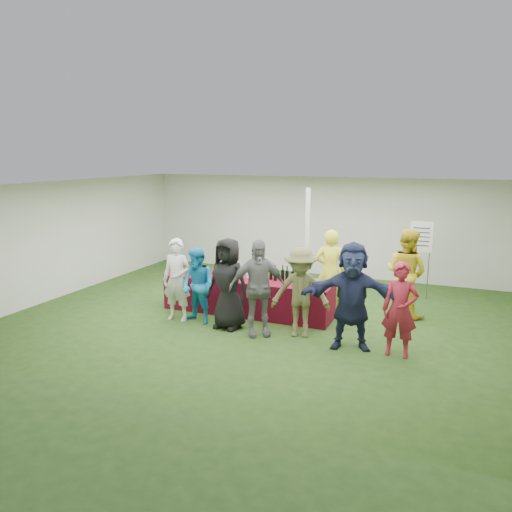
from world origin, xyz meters
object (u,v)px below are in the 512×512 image
at_px(customer_4, 301,292).
at_px(staff_back, 406,273).
at_px(dump_bucket, 315,284).
at_px(customer_0, 177,280).
at_px(customer_1, 198,286).
at_px(customer_5, 352,296).
at_px(customer_3, 258,288).
at_px(customer_2, 228,284).
at_px(serving_table, 247,296).
at_px(staff_pourer, 330,271).
at_px(wine_list_sign, 421,243).
at_px(customer_6, 400,310).

bearing_deg(customer_4, staff_back, 38.30).
xyz_separation_m(dump_bucket, customer_0, (-2.66, -0.71, -0.01)).
bearing_deg(customer_1, customer_5, 10.50).
distance_m(customer_3, customer_5, 1.73).
bearing_deg(customer_5, dump_bucket, 123.78).
relative_size(staff_back, customer_2, 1.03).
bearing_deg(customer_2, serving_table, 98.39).
xyz_separation_m(customer_1, customer_3, (1.35, -0.18, 0.15)).
relative_size(dump_bucket, customer_1, 0.16).
bearing_deg(customer_1, customer_4, 15.08).
bearing_deg(serving_table, customer_2, -88.98).
relative_size(customer_0, customer_3, 0.92).
height_order(staff_back, customer_0, staff_back).
xyz_separation_m(serving_table, customer_3, (0.69, -1.10, 0.53)).
bearing_deg(customer_2, dump_bucket, 33.27).
bearing_deg(staff_pourer, serving_table, 18.47).
bearing_deg(customer_1, customer_3, 5.57).
relative_size(customer_1, customer_3, 0.84).
xyz_separation_m(wine_list_sign, customer_4, (-1.78, -3.42, -0.48)).
xyz_separation_m(customer_1, customer_5, (3.07, -0.14, 0.17)).
xyz_separation_m(customer_3, customer_5, (1.73, 0.04, 0.03)).
bearing_deg(customer_3, customer_0, 142.49).
bearing_deg(staff_pourer, customer_1, 29.45).
height_order(dump_bucket, customer_6, customer_6).
xyz_separation_m(serving_table, dump_bucket, (1.53, -0.22, 0.46)).
xyz_separation_m(serving_table, staff_pourer, (1.57, 0.77, 0.51)).
distance_m(staff_pourer, customer_1, 2.80).
distance_m(staff_pourer, staff_back, 1.54).
xyz_separation_m(dump_bucket, customer_2, (-1.51, -0.73, 0.04)).
bearing_deg(wine_list_sign, customer_5, -102.46).
relative_size(customer_1, customer_4, 0.91).
bearing_deg(customer_2, customer_0, -173.94).
relative_size(staff_back, customer_0, 1.09).
height_order(staff_pourer, customer_3, customer_3).
height_order(staff_pourer, customer_1, staff_pourer).
height_order(wine_list_sign, customer_3, customer_3).
relative_size(customer_0, customer_1, 1.10).
bearing_deg(staff_back, dump_bucket, 64.65).
bearing_deg(customer_0, customer_4, -1.34).
relative_size(customer_2, customer_4, 1.06).
relative_size(dump_bucket, wine_list_sign, 0.14).
bearing_deg(customer_1, dump_bucket, 30.85).
xyz_separation_m(customer_2, customer_4, (1.42, 0.11, -0.05)).
distance_m(staff_back, customer_2, 3.70).
distance_m(staff_pourer, customer_3, 2.07).
height_order(customer_3, customer_5, customer_5).
bearing_deg(customer_3, customer_1, 140.22).
height_order(dump_bucket, customer_3, customer_3).
distance_m(serving_table, customer_4, 1.73).
height_order(staff_pourer, customer_5, customer_5).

